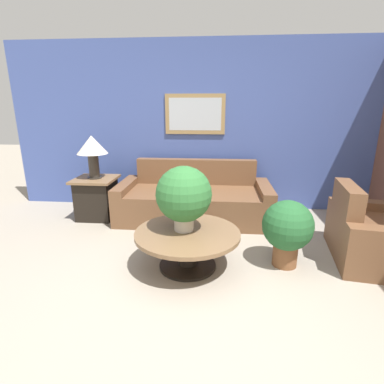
{
  "coord_description": "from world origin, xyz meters",
  "views": [
    {
      "loc": [
        -0.03,
        -2.14,
        1.64
      ],
      "look_at": [
        -0.35,
        1.45,
        0.59
      ],
      "focal_mm": 28.0,
      "sensor_mm": 36.0,
      "label": 1
    }
  ],
  "objects_px": {
    "armchair": "(379,237)",
    "coffee_table": "(187,241)",
    "couch_main": "(194,201)",
    "table_lamp": "(92,148)",
    "side_table": "(97,197)",
    "potted_plant_on_table": "(184,195)",
    "potted_plant_floor": "(287,228)"
  },
  "relations": [
    {
      "from": "couch_main",
      "to": "table_lamp",
      "type": "height_order",
      "value": "table_lamp"
    },
    {
      "from": "potted_plant_floor",
      "to": "table_lamp",
      "type": "bearing_deg",
      "value": 154.59
    },
    {
      "from": "table_lamp",
      "to": "armchair",
      "type": "bearing_deg",
      "value": -15.78
    },
    {
      "from": "coffee_table",
      "to": "table_lamp",
      "type": "height_order",
      "value": "table_lamp"
    },
    {
      "from": "table_lamp",
      "to": "potted_plant_on_table",
      "type": "xyz_separation_m",
      "value": [
        1.46,
        -1.29,
        -0.28
      ]
    },
    {
      "from": "couch_main",
      "to": "side_table",
      "type": "height_order",
      "value": "couch_main"
    },
    {
      "from": "side_table",
      "to": "table_lamp",
      "type": "height_order",
      "value": "table_lamp"
    },
    {
      "from": "table_lamp",
      "to": "potted_plant_on_table",
      "type": "height_order",
      "value": "table_lamp"
    },
    {
      "from": "coffee_table",
      "to": "side_table",
      "type": "relative_size",
      "value": 1.78
    },
    {
      "from": "coffee_table",
      "to": "side_table",
      "type": "xyz_separation_m",
      "value": [
        -1.5,
        1.33,
        0.02
      ]
    },
    {
      "from": "potted_plant_on_table",
      "to": "coffee_table",
      "type": "bearing_deg",
      "value": -48.07
    },
    {
      "from": "potted_plant_on_table",
      "to": "potted_plant_floor",
      "type": "xyz_separation_m",
      "value": [
        1.06,
        0.09,
        -0.36
      ]
    },
    {
      "from": "potted_plant_on_table",
      "to": "couch_main",
      "type": "bearing_deg",
      "value": 90.2
    },
    {
      "from": "coffee_table",
      "to": "side_table",
      "type": "distance_m",
      "value": 2.01
    },
    {
      "from": "couch_main",
      "to": "potted_plant_on_table",
      "type": "bearing_deg",
      "value": -89.8
    },
    {
      "from": "side_table",
      "to": "table_lamp",
      "type": "relative_size",
      "value": 0.98
    },
    {
      "from": "coffee_table",
      "to": "table_lamp",
      "type": "relative_size",
      "value": 1.75
    },
    {
      "from": "coffee_table",
      "to": "potted_plant_on_table",
      "type": "distance_m",
      "value": 0.49
    },
    {
      "from": "armchair",
      "to": "coffee_table",
      "type": "xyz_separation_m",
      "value": [
        -2.05,
        -0.33,
        0.02
      ]
    },
    {
      "from": "side_table",
      "to": "potted_plant_floor",
      "type": "height_order",
      "value": "potted_plant_floor"
    },
    {
      "from": "couch_main",
      "to": "potted_plant_floor",
      "type": "height_order",
      "value": "couch_main"
    },
    {
      "from": "couch_main",
      "to": "armchair",
      "type": "xyz_separation_m",
      "value": [
        2.09,
        -1.1,
        0.0
      ]
    },
    {
      "from": "side_table",
      "to": "potted_plant_on_table",
      "type": "relative_size",
      "value": 0.91
    },
    {
      "from": "potted_plant_on_table",
      "to": "potted_plant_floor",
      "type": "height_order",
      "value": "potted_plant_on_table"
    },
    {
      "from": "couch_main",
      "to": "potted_plant_on_table",
      "type": "height_order",
      "value": "potted_plant_on_table"
    },
    {
      "from": "armchair",
      "to": "side_table",
      "type": "height_order",
      "value": "armchair"
    },
    {
      "from": "couch_main",
      "to": "potted_plant_on_table",
      "type": "distance_m",
      "value": 1.47
    },
    {
      "from": "armchair",
      "to": "potted_plant_on_table",
      "type": "relative_size",
      "value": 1.77
    },
    {
      "from": "side_table",
      "to": "potted_plant_floor",
      "type": "distance_m",
      "value": 2.8
    },
    {
      "from": "coffee_table",
      "to": "potted_plant_floor",
      "type": "distance_m",
      "value": 1.04
    },
    {
      "from": "couch_main",
      "to": "table_lamp",
      "type": "bearing_deg",
      "value": -176.37
    },
    {
      "from": "couch_main",
      "to": "coffee_table",
      "type": "xyz_separation_m",
      "value": [
        0.04,
        -1.42,
        0.02
      ]
    }
  ]
}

